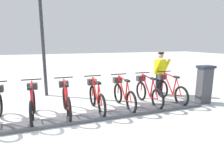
# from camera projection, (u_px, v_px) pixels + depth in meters

# --- Properties ---
(ground_plane) EXTENTS (60.00, 60.00, 0.00)m
(ground_plane) POSITION_uv_depth(u_px,v_px,m) (60.00, 124.00, 4.83)
(ground_plane) COLOR beige
(dock_rail_base) EXTENTS (0.44, 8.77, 0.10)m
(dock_rail_base) POSITION_uv_depth(u_px,v_px,m) (60.00, 122.00, 4.82)
(dock_rail_base) COLOR #47474C
(dock_rail_base) RESTS_ON ground
(payment_kiosk) EXTENTS (0.36, 0.52, 1.28)m
(payment_kiosk) POSITION_uv_depth(u_px,v_px,m) (204.00, 84.00, 6.33)
(payment_kiosk) COLOR #38383D
(payment_kiosk) RESTS_ON ground
(bike_docked_0) EXTENTS (1.72, 0.54, 1.02)m
(bike_docked_0) POSITION_uv_depth(u_px,v_px,m) (170.00, 89.00, 6.59)
(bike_docked_0) COLOR black
(bike_docked_0) RESTS_ON ground
(bike_docked_1) EXTENTS (1.72, 0.54, 1.02)m
(bike_docked_1) POSITION_uv_depth(u_px,v_px,m) (148.00, 91.00, 6.30)
(bike_docked_1) COLOR black
(bike_docked_1) RESTS_ON ground
(bike_docked_2) EXTENTS (1.72, 0.54, 1.02)m
(bike_docked_2) POSITION_uv_depth(u_px,v_px,m) (123.00, 94.00, 6.00)
(bike_docked_2) COLOR black
(bike_docked_2) RESTS_ON ground
(bike_docked_3) EXTENTS (1.72, 0.54, 1.02)m
(bike_docked_3) POSITION_uv_depth(u_px,v_px,m) (96.00, 97.00, 5.70)
(bike_docked_3) COLOR black
(bike_docked_3) RESTS_ON ground
(bike_docked_4) EXTENTS (1.72, 0.54, 1.02)m
(bike_docked_4) POSITION_uv_depth(u_px,v_px,m) (66.00, 100.00, 5.40)
(bike_docked_4) COLOR black
(bike_docked_4) RESTS_ON ground
(bike_docked_5) EXTENTS (1.72, 0.54, 1.02)m
(bike_docked_5) POSITION_uv_depth(u_px,v_px,m) (33.00, 103.00, 5.10)
(bike_docked_5) COLOR black
(bike_docked_5) RESTS_ON ground
(worker_near_rack) EXTENTS (0.52, 0.69, 1.66)m
(worker_near_rack) POSITION_uv_depth(u_px,v_px,m) (160.00, 72.00, 7.35)
(worker_near_rack) COLOR white
(worker_near_rack) RESTS_ON ground
(lamp_post) EXTENTS (0.32, 0.32, 4.18)m
(lamp_post) POSITION_uv_depth(u_px,v_px,m) (41.00, 23.00, 6.85)
(lamp_post) COLOR #2D2D33
(lamp_post) RESTS_ON ground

